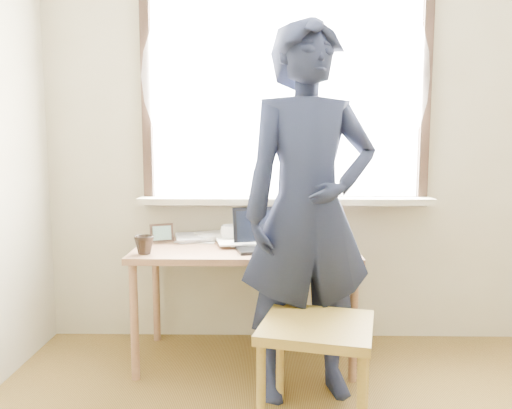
{
  "coord_description": "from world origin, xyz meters",
  "views": [
    {
      "loc": [
        -0.33,
        -1.25,
        1.29
      ],
      "look_at": [
        -0.37,
        0.95,
        1.02
      ],
      "focal_mm": 35.0,
      "sensor_mm": 36.0,
      "label": 1
    }
  ],
  "objects_px": {
    "laptop": "(264,239)",
    "person": "(309,212)",
    "work_chair": "(317,339)",
    "mug_white": "(231,234)",
    "mug_dark": "(144,245)",
    "desk": "(245,259)"
  },
  "relations": [
    {
      "from": "mug_white",
      "to": "mug_dark",
      "type": "distance_m",
      "value": 0.57
    },
    {
      "from": "work_chair",
      "to": "person",
      "type": "bearing_deg",
      "value": 92.41
    },
    {
      "from": "laptop",
      "to": "mug_white",
      "type": "bearing_deg",
      "value": 138.79
    },
    {
      "from": "mug_white",
      "to": "desk",
      "type": "bearing_deg",
      "value": -57.53
    },
    {
      "from": "desk",
      "to": "person",
      "type": "xyz_separation_m",
      "value": [
        0.34,
        -0.4,
        0.33
      ]
    },
    {
      "from": "person",
      "to": "mug_white",
      "type": "bearing_deg",
      "value": 115.78
    },
    {
      "from": "desk",
      "to": "person",
      "type": "relative_size",
      "value": 0.68
    },
    {
      "from": "desk",
      "to": "mug_white",
      "type": "relative_size",
      "value": 9.64
    },
    {
      "from": "mug_dark",
      "to": "person",
      "type": "bearing_deg",
      "value": -12.63
    },
    {
      "from": "laptop",
      "to": "person",
      "type": "height_order",
      "value": "person"
    },
    {
      "from": "desk",
      "to": "person",
      "type": "bearing_deg",
      "value": -49.78
    },
    {
      "from": "desk",
      "to": "laptop",
      "type": "bearing_deg",
      "value": -16.42
    },
    {
      "from": "mug_dark",
      "to": "person",
      "type": "xyz_separation_m",
      "value": [
        0.88,
        -0.2,
        0.21
      ]
    },
    {
      "from": "mug_dark",
      "to": "work_chair",
      "type": "xyz_separation_m",
      "value": [
        0.9,
        -0.53,
        -0.32
      ]
    },
    {
      "from": "person",
      "to": "mug_dark",
      "type": "bearing_deg",
      "value": 154.84
    },
    {
      "from": "laptop",
      "to": "mug_dark",
      "type": "bearing_deg",
      "value": -165.81
    },
    {
      "from": "mug_dark",
      "to": "laptop",
      "type": "bearing_deg",
      "value": 14.19
    },
    {
      "from": "mug_white",
      "to": "mug_dark",
      "type": "bearing_deg",
      "value": -143.02
    },
    {
      "from": "person",
      "to": "work_chair",
      "type": "bearing_deg",
      "value": -100.11
    },
    {
      "from": "desk",
      "to": "mug_white",
      "type": "xyz_separation_m",
      "value": [
        -0.09,
        0.14,
        0.12
      ]
    },
    {
      "from": "desk",
      "to": "person",
      "type": "distance_m",
      "value": 0.62
    },
    {
      "from": "person",
      "to": "laptop",
      "type": "bearing_deg",
      "value": 109.23
    }
  ]
}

